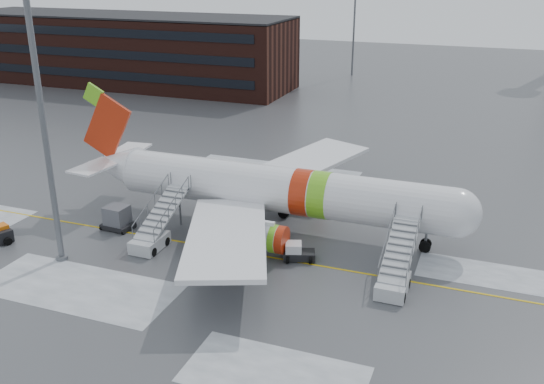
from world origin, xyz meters
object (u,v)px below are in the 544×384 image
at_px(uld_container, 117,218).
at_px(light_mast_near, 35,64).
at_px(airstair_fwd, 395,274).
at_px(pushback_tug, 297,252).
at_px(airliner, 270,189).
at_px(baggage_tractor, 1,234).
at_px(airstair_aft, 154,233).

distance_m(uld_container, light_mast_near, 15.12).
height_order(airstair_fwd, pushback_tug, airstair_fwd).
bearing_deg(uld_container, pushback_tug, -0.18).
relative_size(airliner, uld_container, 13.55).
xyz_separation_m(uld_container, light_mast_near, (-0.75, -6.29, 13.72)).
relative_size(airstair_fwd, uld_container, 2.98).
bearing_deg(pushback_tug, light_mast_near, -159.48).
relative_size(airliner, baggage_tractor, 12.64).
distance_m(airliner, uld_container, 13.06).
height_order(uld_container, baggage_tractor, uld_container).
relative_size(airstair_fwd, airstair_aft, 1.00).
bearing_deg(pushback_tug, uld_container, 179.82).
xyz_separation_m(airliner, airstair_fwd, (11.71, -6.54, -2.35)).
bearing_deg(uld_container, baggage_tractor, -144.54).
distance_m(airliner, baggage_tractor, 22.02).
xyz_separation_m(airliner, light_mast_near, (-12.60, -11.19, 11.25)).
distance_m(airliner, pushback_tug, 7.00).
relative_size(airliner, airstair_aft, 4.55).
relative_size(uld_container, baggage_tractor, 0.93).
height_order(airstair_fwd, airstair_aft, same).
distance_m(airliner, light_mast_near, 20.26).
distance_m(airstair_fwd, pushback_tug, 7.81).
bearing_deg(light_mast_near, airstair_aft, 41.28).
bearing_deg(pushback_tug, airstair_fwd, -11.74).
xyz_separation_m(airstair_fwd, uld_container, (-23.56, 1.64, -0.12)).
bearing_deg(airstair_aft, baggage_tractor, -163.00).
xyz_separation_m(airstair_fwd, pushback_tug, (-7.63, 1.59, -0.46)).
bearing_deg(airstair_fwd, light_mast_near, -169.15).
xyz_separation_m(uld_container, baggage_tractor, (-7.45, -5.31, -0.37)).
bearing_deg(light_mast_near, pushback_tug, 20.52).
bearing_deg(light_mast_near, uld_container, 83.20).
height_order(airliner, airstair_fwd, airliner).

